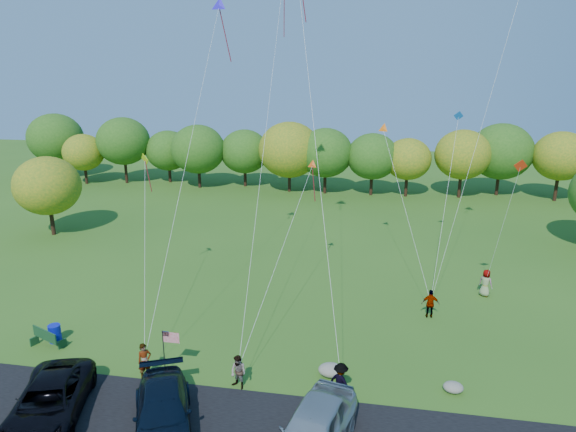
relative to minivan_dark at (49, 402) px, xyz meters
name	(u,v)px	position (x,y,z in m)	size (l,w,h in m)	color
ground	(243,378)	(7.22, 4.33, -0.87)	(140.00, 140.00, 0.00)	#31601B
treeline	(342,156)	(9.13, 40.44, 3.78)	(75.27, 27.58, 8.39)	#331C12
minivan_dark	(49,402)	(0.00, 0.00, 0.00)	(2.70, 5.86, 1.63)	black
minivan_navy	(163,412)	(5.00, 0.18, 0.00)	(2.29, 5.63, 1.64)	black
minivan_silver	(314,431)	(11.20, -0.02, 0.15)	(2.28, 5.67, 1.93)	#ABB0B6
flyer_a	(145,361)	(2.64, 3.53, 0.03)	(0.66, 0.43, 1.81)	#4C4C59
flyer_b	(238,372)	(7.25, 3.53, -0.05)	(0.80, 0.63, 1.65)	#4C4C59
flyer_c	(341,382)	(11.97, 3.53, 0.02)	(1.16, 0.66, 1.79)	#4C4C59
flyer_d	(430,304)	(16.61, 12.22, 0.00)	(1.03, 0.43, 1.75)	#4C4C59
flyer_e	(486,283)	(20.38, 15.88, 0.03)	(0.88, 0.57, 1.80)	#4C4C59
park_bench	(46,338)	(-3.74, 5.20, -0.29)	(1.91, 1.05, 1.09)	#163F20
trash_barrel	(55,333)	(-3.65, 5.82, -0.39)	(0.65, 0.65, 0.97)	#0B16B0
flag_assembly	(168,342)	(3.66, 4.05, 0.85)	(0.86, 0.56, 2.32)	black
boulder_near	(331,370)	(11.40, 5.23, -0.56)	(1.25, 0.98, 0.63)	#9B9887
boulder_far	(453,387)	(17.05, 4.95, -0.63)	(0.92, 0.77, 0.48)	gray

